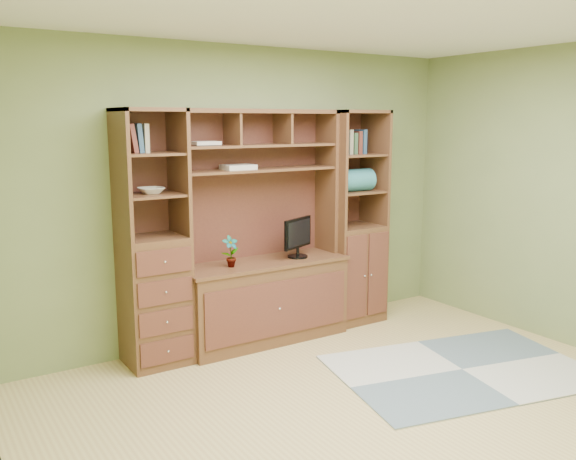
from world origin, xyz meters
TOP-DOWN VIEW (x-y plane):
  - room at (0.00, 0.00)m, footprint 4.60×4.10m
  - center_hutch at (0.06, 1.73)m, footprint 1.54×0.53m
  - left_tower at (-0.94, 1.77)m, footprint 0.50×0.45m
  - right_tower at (1.08, 1.77)m, footprint 0.55×0.45m
  - rug at (1.02, 0.29)m, footprint 2.20×1.71m
  - monitor at (0.39, 1.70)m, footprint 0.45×0.33m
  - orchid at (-0.29, 1.70)m, footprint 0.14×0.10m
  - magazines at (-0.14, 1.82)m, footprint 0.27×0.20m
  - bowl at (-0.94, 1.77)m, footprint 0.20×0.20m
  - blanket_teal at (1.05, 1.73)m, footprint 0.36×0.21m
  - blanket_red at (1.20, 1.85)m, footprint 0.31×0.17m

SIDE VIEW (x-z plane):
  - rug at x=1.02m, z-range 0.00..0.01m
  - orchid at x=-0.29m, z-range 0.73..1.00m
  - monitor at x=0.39m, z-range 0.73..1.23m
  - center_hutch at x=0.06m, z-range 0.00..2.05m
  - left_tower at x=-0.94m, z-range 0.00..2.05m
  - right_tower at x=1.08m, z-range 0.00..2.05m
  - room at x=0.00m, z-range -0.02..2.62m
  - blanket_red at x=1.20m, z-range 1.29..1.46m
  - blanket_teal at x=1.05m, z-range 1.29..1.50m
  - bowl at x=-0.94m, z-range 1.39..1.44m
  - magazines at x=-0.14m, z-range 1.54..1.58m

